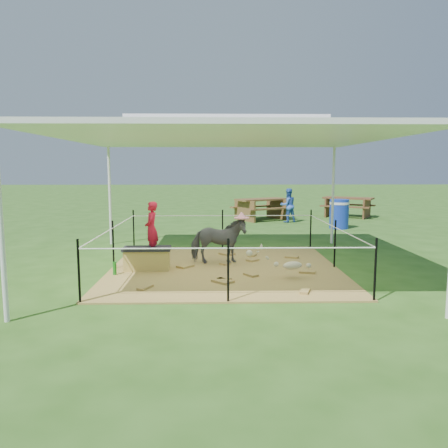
{
  "coord_description": "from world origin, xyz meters",
  "views": [
    {
      "loc": [
        -0.21,
        -8.71,
        2.05
      ],
      "look_at": [
        0.0,
        0.6,
        0.85
      ],
      "focal_mm": 35.0,
      "sensor_mm": 36.0,
      "label": 1
    }
  ],
  "objects_px": {
    "straw_bale": "(147,259)",
    "woman": "(151,223)",
    "distant_person": "(288,205)",
    "picnic_table_near": "(261,209)",
    "pony": "(218,241)",
    "trash_barrel": "(339,214)",
    "foal": "(293,264)",
    "picnic_table_far": "(348,207)",
    "green_bottle": "(115,268)"
  },
  "relations": [
    {
      "from": "picnic_table_near",
      "to": "foal",
      "type": "bearing_deg",
      "value": -121.58
    },
    {
      "from": "trash_barrel",
      "to": "distant_person",
      "type": "distance_m",
      "value": 2.25
    },
    {
      "from": "green_bottle",
      "to": "distant_person",
      "type": "xyz_separation_m",
      "value": [
        4.68,
        8.18,
        0.49
      ]
    },
    {
      "from": "foal",
      "to": "green_bottle",
      "type": "bearing_deg",
      "value": 154.07
    },
    {
      "from": "straw_bale",
      "to": "woman",
      "type": "bearing_deg",
      "value": -0.0
    },
    {
      "from": "foal",
      "to": "distant_person",
      "type": "bearing_deg",
      "value": 60.73
    },
    {
      "from": "woman",
      "to": "distant_person",
      "type": "xyz_separation_m",
      "value": [
        4.03,
        7.73,
        -0.32
      ]
    },
    {
      "from": "trash_barrel",
      "to": "picnic_table_near",
      "type": "distance_m",
      "value": 3.47
    },
    {
      "from": "distant_person",
      "to": "woman",
      "type": "bearing_deg",
      "value": 44.67
    },
    {
      "from": "foal",
      "to": "distant_person",
      "type": "relative_size",
      "value": 0.75
    },
    {
      "from": "straw_bale",
      "to": "green_bottle",
      "type": "distance_m",
      "value": 0.71
    },
    {
      "from": "woman",
      "to": "trash_barrel",
      "type": "height_order",
      "value": "woman"
    },
    {
      "from": "straw_bale",
      "to": "green_bottle",
      "type": "height_order",
      "value": "straw_bale"
    },
    {
      "from": "green_bottle",
      "to": "picnic_table_far",
      "type": "distance_m",
      "value": 12.46
    },
    {
      "from": "woman",
      "to": "trash_barrel",
      "type": "bearing_deg",
      "value": 135.35
    },
    {
      "from": "trash_barrel",
      "to": "green_bottle",
      "type": "bearing_deg",
      "value": -133.5
    },
    {
      "from": "picnic_table_near",
      "to": "distant_person",
      "type": "bearing_deg",
      "value": -71.2
    },
    {
      "from": "straw_bale",
      "to": "woman",
      "type": "distance_m",
      "value": 0.74
    },
    {
      "from": "picnic_table_near",
      "to": "distant_person",
      "type": "xyz_separation_m",
      "value": [
        0.91,
        -0.83,
        0.22
      ]
    },
    {
      "from": "green_bottle",
      "to": "picnic_table_near",
      "type": "xyz_separation_m",
      "value": [
        3.77,
        9.01,
        0.27
      ]
    },
    {
      "from": "straw_bale",
      "to": "distant_person",
      "type": "relative_size",
      "value": 0.69
    },
    {
      "from": "pony",
      "to": "distant_person",
      "type": "xyz_separation_m",
      "value": [
        2.7,
        7.25,
        0.12
      ]
    },
    {
      "from": "green_bottle",
      "to": "trash_barrel",
      "type": "xyz_separation_m",
      "value": [
        6.14,
        6.47,
        0.34
      ]
    },
    {
      "from": "woman",
      "to": "pony",
      "type": "bearing_deg",
      "value": 107.55
    },
    {
      "from": "woman",
      "to": "green_bottle",
      "type": "bearing_deg",
      "value": -57.59
    },
    {
      "from": "picnic_table_far",
      "to": "distant_person",
      "type": "xyz_separation_m",
      "value": [
        -2.83,
        -1.77,
        0.23
      ]
    },
    {
      "from": "picnic_table_near",
      "to": "straw_bale",
      "type": "bearing_deg",
      "value": -139.56
    },
    {
      "from": "pony",
      "to": "picnic_table_near",
      "type": "bearing_deg",
      "value": -13.27
    },
    {
      "from": "foal",
      "to": "picnic_table_far",
      "type": "relative_size",
      "value": 0.49
    },
    {
      "from": "woman",
      "to": "foal",
      "type": "xyz_separation_m",
      "value": [
        2.69,
        -0.78,
        -0.66
      ]
    },
    {
      "from": "pony",
      "to": "trash_barrel",
      "type": "relative_size",
      "value": 1.17
    },
    {
      "from": "green_bottle",
      "to": "distant_person",
      "type": "bearing_deg",
      "value": 60.22
    },
    {
      "from": "green_bottle",
      "to": "straw_bale",
      "type": "bearing_deg",
      "value": 39.29
    },
    {
      "from": "distant_person",
      "to": "green_bottle",
      "type": "bearing_deg",
      "value": 42.43
    },
    {
      "from": "green_bottle",
      "to": "picnic_table_far",
      "type": "height_order",
      "value": "picnic_table_far"
    },
    {
      "from": "distant_person",
      "to": "picnic_table_near",
      "type": "bearing_deg",
      "value": -60.03
    },
    {
      "from": "picnic_table_far",
      "to": "straw_bale",
      "type": "bearing_deg",
      "value": -96.24
    },
    {
      "from": "foal",
      "to": "picnic_table_far",
      "type": "bearing_deg",
      "value": 47.62
    },
    {
      "from": "pony",
      "to": "picnic_table_near",
      "type": "distance_m",
      "value": 8.27
    },
    {
      "from": "straw_bale",
      "to": "trash_barrel",
      "type": "bearing_deg",
      "value": 47.12
    },
    {
      "from": "foal",
      "to": "distant_person",
      "type": "height_order",
      "value": "distant_person"
    },
    {
      "from": "foal",
      "to": "pony",
      "type": "bearing_deg",
      "value": 116.81
    },
    {
      "from": "woman",
      "to": "green_bottle",
      "type": "height_order",
      "value": "woman"
    },
    {
      "from": "woman",
      "to": "picnic_table_near",
      "type": "relative_size",
      "value": 0.53
    },
    {
      "from": "woman",
      "to": "picnic_table_far",
      "type": "distance_m",
      "value": 11.73
    },
    {
      "from": "green_bottle",
      "to": "pony",
      "type": "relative_size",
      "value": 0.21
    },
    {
      "from": "trash_barrel",
      "to": "picnic_table_near",
      "type": "height_order",
      "value": "trash_barrel"
    },
    {
      "from": "trash_barrel",
      "to": "foal",
      "type": "bearing_deg",
      "value": -112.38
    },
    {
      "from": "straw_bale",
      "to": "distant_person",
      "type": "height_order",
      "value": "distant_person"
    },
    {
      "from": "straw_bale",
      "to": "picnic_table_near",
      "type": "bearing_deg",
      "value": 69.4
    }
  ]
}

